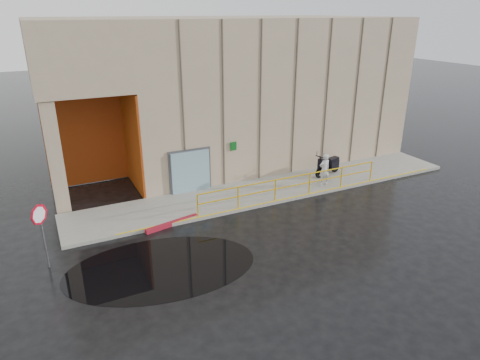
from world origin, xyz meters
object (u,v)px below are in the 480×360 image
object	(u,v)px
person	(324,170)
red_curb	(172,224)
stop_sign	(40,222)
scooter	(329,160)

from	to	relation	value
person	red_curb	xyz separation A→B (m)	(-8.12, -0.60, -0.87)
person	stop_sign	world-z (taller)	stop_sign
scooter	red_curb	bearing A→B (deg)	176.53
person	red_curb	world-z (taller)	person
scooter	stop_sign	size ratio (longest dim) A/B	0.77
scooter	red_curb	xyz separation A→B (m)	(-9.19, -1.68, -0.87)
person	scooter	bearing A→B (deg)	-135.46
scooter	stop_sign	bearing A→B (deg)	177.49
person	scooter	world-z (taller)	person
person	stop_sign	size ratio (longest dim) A/B	0.67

